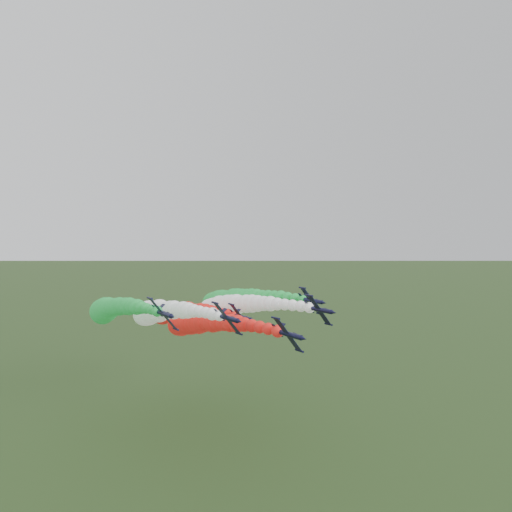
% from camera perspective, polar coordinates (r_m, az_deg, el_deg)
% --- Properties ---
extents(ground, '(3000.00, 3000.00, 0.00)m').
position_cam_1_polar(ground, '(114.34, 1.04, -27.20)').
color(ground, '#345124').
rests_on(ground, ground).
extents(jet_lead, '(11.43, 68.68, 14.87)m').
position_cam_1_polar(jet_lead, '(133.14, -6.85, -7.62)').
color(jet_lead, black).
rests_on(jet_lead, ground).
extents(jet_inner_left, '(11.63, 68.88, 15.07)m').
position_cam_1_polar(jet_inner_left, '(143.03, -11.34, -6.32)').
color(jet_inner_left, black).
rests_on(jet_inner_left, ground).
extents(jet_inner_right, '(11.47, 68.72, 14.91)m').
position_cam_1_polar(jet_inner_right, '(146.70, -3.09, -5.75)').
color(jet_inner_right, black).
rests_on(jet_inner_right, ground).
extents(jet_outer_left, '(12.10, 69.35, 15.54)m').
position_cam_1_polar(jet_outer_left, '(146.95, -16.35, -5.85)').
color(jet_outer_left, black).
rests_on(jet_outer_left, ground).
extents(jet_outer_right, '(11.79, 69.04, 15.23)m').
position_cam_1_polar(jet_outer_right, '(161.43, -3.13, -5.03)').
color(jet_outer_right, black).
rests_on(jet_outer_right, ground).
extents(jet_trail, '(11.69, 68.94, 15.13)m').
position_cam_1_polar(jet_trail, '(159.06, -9.27, -6.36)').
color(jet_trail, black).
rests_on(jet_trail, ground).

